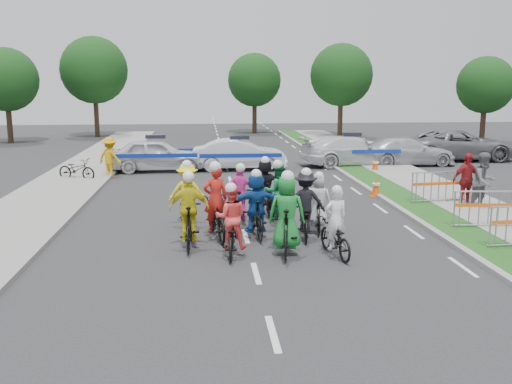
{
  "coord_description": "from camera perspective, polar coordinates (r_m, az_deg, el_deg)",
  "views": [
    {
      "loc": [
        -1.07,
        -11.61,
        4.03
      ],
      "look_at": [
        0.32,
        3.5,
        1.1
      ],
      "focal_mm": 40.0,
      "sensor_mm": 36.0,
      "label": 1
    }
  ],
  "objects": [
    {
      "name": "ground",
      "position": [
        12.33,
        0.01,
        -8.14
      ],
      "size": [
        90.0,
        90.0,
        0.0
      ],
      "primitive_type": "plane",
      "color": "#28282B",
      "rests_on": "ground"
    },
    {
      "name": "curb_right",
      "position": [
        18.15,
        14.76,
        -2.07
      ],
      "size": [
        0.2,
        60.0,
        0.12
      ],
      "primitive_type": "cube",
      "color": "gray",
      "rests_on": "ground"
    },
    {
      "name": "grass_strip",
      "position": [
        18.4,
        16.81,
        -2.02
      ],
      "size": [
        1.2,
        60.0,
        0.11
      ],
      "primitive_type": "cube",
      "color": "#204E19",
      "rests_on": "ground"
    },
    {
      "name": "sidewalk_right",
      "position": [
        19.15,
        21.82,
        -1.82
      ],
      "size": [
        2.4,
        60.0,
        0.13
      ],
      "primitive_type": "cube",
      "color": "gray",
      "rests_on": "ground"
    },
    {
      "name": "sidewalk_left",
      "position": [
        17.92,
        -22.78,
        -2.73
      ],
      "size": [
        3.0,
        60.0,
        0.13
      ],
      "primitive_type": "cube",
      "color": "gray",
      "rests_on": "ground"
    },
    {
      "name": "rider_0",
      "position": [
        13.48,
        7.91,
        -4.05
      ],
      "size": [
        0.88,
        1.76,
        1.71
      ],
      "rotation": [
        0.0,
        0.0,
        3.32
      ],
      "color": "black",
      "rests_on": "ground"
    },
    {
      "name": "rider_1",
      "position": [
        13.43,
        3.08,
        -3.06
      ],
      "size": [
        0.94,
        2.01,
        2.04
      ],
      "rotation": [
        0.0,
        0.0,
        2.98
      ],
      "color": "black",
      "rests_on": "ground"
    },
    {
      "name": "rider_2",
      "position": [
        13.41,
        -2.51,
        -3.64
      ],
      "size": [
        0.78,
        1.77,
        1.76
      ],
      "rotation": [
        0.0,
        0.0,
        3.06
      ],
      "color": "black",
      "rests_on": "ground"
    },
    {
      "name": "rider_3",
      "position": [
        14.08,
        -6.67,
        -2.65
      ],
      "size": [
        0.99,
        1.86,
        1.94
      ],
      "rotation": [
        0.0,
        0.0,
        3.1
      ],
      "color": "black",
      "rests_on": "ground"
    },
    {
      "name": "rider_4",
      "position": [
        14.97,
        4.94,
        -1.86
      ],
      "size": [
        1.11,
        1.9,
        1.87
      ],
      "rotation": [
        0.0,
        0.0,
        3.0
      ],
      "color": "black",
      "rests_on": "ground"
    },
    {
      "name": "rider_5",
      "position": [
        14.89,
        -0.01,
        -1.7
      ],
      "size": [
        1.5,
        1.79,
        1.84
      ],
      "rotation": [
        0.0,
        0.0,
        3.24
      ],
      "color": "black",
      "rests_on": "ground"
    },
    {
      "name": "rider_6",
      "position": [
        14.91,
        -4.05,
        -2.11
      ],
      "size": [
        1.05,
        2.1,
        2.05
      ],
      "rotation": [
        0.0,
        0.0,
        3.32
      ],
      "color": "black",
      "rests_on": "ground"
    },
    {
      "name": "rider_7",
      "position": [
        15.58,
        6.2,
        -1.62
      ],
      "size": [
        0.75,
        1.64,
        1.68
      ],
      "rotation": [
        0.0,
        0.0,
        3.03
      ],
      "color": "black",
      "rests_on": "ground"
    },
    {
      "name": "rider_8",
      "position": [
        16.23,
        2.12,
        -0.9
      ],
      "size": [
        1.0,
        1.96,
        1.9
      ],
      "rotation": [
        0.0,
        0.0,
        3.34
      ],
      "color": "black",
      "rests_on": "ground"
    },
    {
      "name": "rider_9",
      "position": [
        16.24,
        -1.56,
        -0.92
      ],
      "size": [
        0.96,
        1.77,
        1.8
      ],
      "rotation": [
        0.0,
        0.0,
        2.96
      ],
      "color": "black",
      "rests_on": "ground"
    },
    {
      "name": "rider_10",
      "position": [
        16.27,
        -6.84,
        -0.83
      ],
      "size": [
        1.09,
        1.9,
        1.9
      ],
      "rotation": [
        0.0,
        0.0,
        3.08
      ],
      "color": "black",
      "rests_on": "ground"
    },
    {
      "name": "rider_11",
      "position": [
        17.46,
        0.88,
        0.17
      ],
      "size": [
        1.52,
        1.8,
        1.83
      ],
      "rotation": [
        0.0,
        0.0,
        3.34
      ],
      "color": "black",
      "rests_on": "ground"
    },
    {
      "name": "police_car_0",
      "position": [
        26.59,
        -9.95,
        3.69
      ],
      "size": [
        4.52,
        2.0,
        1.51
      ],
      "primitive_type": "imported",
      "rotation": [
        0.0,
        0.0,
        1.62
      ],
      "color": "silver",
      "rests_on": "ground"
    },
    {
      "name": "police_car_1",
      "position": [
        26.59,
        -1.66,
        3.76
      ],
      "size": [
        4.37,
        1.63,
        1.43
      ],
      "primitive_type": "imported",
      "rotation": [
        0.0,
        0.0,
        1.54
      ],
      "color": "silver",
      "rests_on": "ground"
    },
    {
      "name": "police_car_2",
      "position": [
        28.31,
        9.51,
        4.08
      ],
      "size": [
        5.25,
        2.74,
        1.45
      ],
      "primitive_type": "imported",
      "rotation": [
        0.0,
        0.0,
        1.72
      ],
      "color": "silver",
      "rests_on": "ground"
    },
    {
      "name": "civilian_sedan",
      "position": [
        29.14,
        14.96,
        3.93
      ],
      "size": [
        4.62,
        1.97,
        1.33
      ],
      "primitive_type": "imported",
      "rotation": [
        0.0,
        0.0,
        1.55
      ],
      "color": "#B9BABF",
      "rests_on": "ground"
    },
    {
      "name": "civilian_suv",
      "position": [
        31.82,
        19.7,
        4.43
      ],
      "size": [
        5.77,
        2.9,
        1.56
      ],
      "primitive_type": "imported",
      "rotation": [
        0.0,
        0.0,
        1.52
      ],
      "color": "slate",
      "rests_on": "ground"
    },
    {
      "name": "spectator_1",
      "position": [
        19.53,
        21.85,
        0.99
      ],
      "size": [
        1.1,
        0.99,
        1.85
      ],
      "primitive_type": "imported",
      "rotation": [
        0.0,
        0.0,
        0.39
      ],
      "color": "#59595E",
      "rests_on": "ground"
    },
    {
      "name": "spectator_2",
      "position": [
        19.84,
        20.29,
        1.13
      ],
      "size": [
        1.11,
        0.69,
        1.77
      ],
      "primitive_type": "imported",
      "rotation": [
        0.0,
        0.0,
        0.26
      ],
      "color": "maroon",
      "rests_on": "ground"
    },
    {
      "name": "marshal_hiviz",
      "position": [
        25.22,
        -14.4,
        3.37
      ],
      "size": [
        1.29,
        1.1,
        1.73
      ],
      "primitive_type": "imported",
      "rotation": [
        0.0,
        0.0,
        2.64
      ],
      "color": "#D6980B",
      "rests_on": "ground"
    },
    {
      "name": "barrier_1",
      "position": [
        16.91,
        22.25,
        -1.74
      ],
      "size": [
        2.04,
        0.68,
        1.12
      ],
      "primitive_type": null,
      "rotation": [
        0.0,
        0.0,
        -0.09
      ],
      "color": "#A5A8AD",
      "rests_on": "ground"
    },
    {
      "name": "barrier_2",
      "position": [
        19.91,
        17.8,
        0.36
      ],
      "size": [
        2.04,
        0.69,
        1.12
      ],
      "primitive_type": null,
      "rotation": [
        0.0,
        0.0,
        0.1
      ],
      "color": "#A5A8AD",
      "rests_on": "ground"
    },
    {
      "name": "cone_0",
      "position": [
        20.8,
        11.9,
        0.48
      ],
      "size": [
        0.4,
        0.4,
        0.7
      ],
      "color": "#F24C0C",
      "rests_on": "ground"
    },
    {
      "name": "cone_1",
      "position": [
        26.43,
        11.83,
        2.67
      ],
      "size": [
        0.4,
        0.4,
        0.7
      ],
      "color": "#F24C0C",
      "rests_on": "ground"
    },
    {
      "name": "parked_bike",
      "position": [
        24.9,
        -17.5,
        2.17
      ],
      "size": [
        1.84,
        1.28,
        0.91
      ],
      "primitive_type": "imported",
      "rotation": [
        0.0,
        0.0,
        1.14
      ],
      "color": "black",
      "rests_on": "ground"
    },
    {
      "name": "tree_0",
      "position": [
        41.66,
        -23.73,
        10.24
      ],
      "size": [
        4.2,
        4.2,
        6.3
      ],
      "color": "#382619",
      "rests_on": "ground"
    },
    {
      "name": "tree_1",
      "position": [
        42.81,
        8.53,
        11.49
      ],
      "size": [
        4.55,
        4.55,
        6.82
      ],
      "color": "#382619",
      "rests_on": "ground"
    },
    {
      "name": "tree_2",
      "position": [
        42.16,
        21.98,
        9.88
      ],
      "size": [
        3.85,
        3.85,
        5.77
      ],
      "color": "#382619",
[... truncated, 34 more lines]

